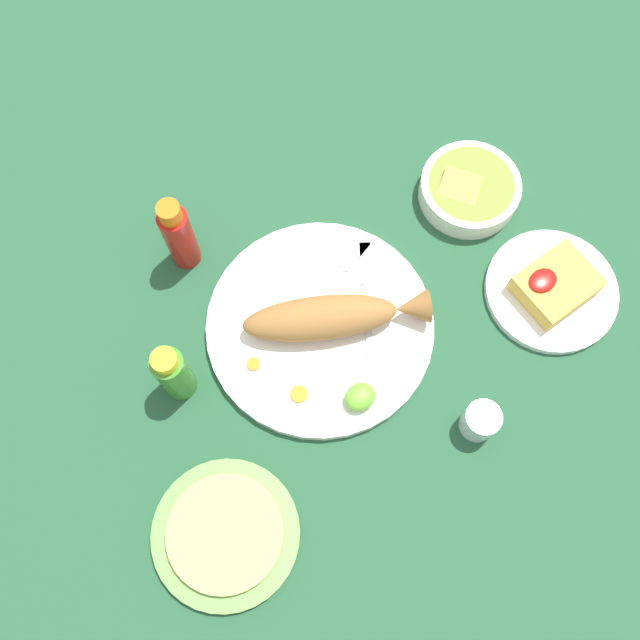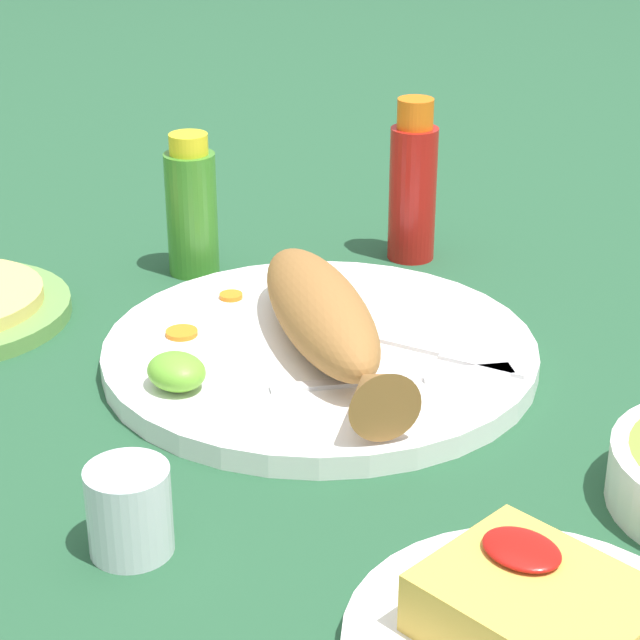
{
  "view_description": "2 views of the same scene",
  "coord_description": "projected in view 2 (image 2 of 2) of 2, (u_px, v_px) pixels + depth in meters",
  "views": [
    {
      "loc": [
        0.21,
        0.29,
        1.03
      ],
      "look_at": [
        0.0,
        0.0,
        0.04
      ],
      "focal_mm": 40.0,
      "sensor_mm": 36.0,
      "label": 1
    },
    {
      "loc": [
        -0.59,
        0.58,
        0.42
      ],
      "look_at": [
        0.0,
        0.0,
        0.04
      ],
      "focal_mm": 65.0,
      "sensor_mm": 36.0,
      "label": 2
    }
  ],
  "objects": [
    {
      "name": "carrot_slice_near",
      "position": [
        231.0,
        296.0,
        1.0
      ],
      "size": [
        0.02,
        0.02,
        0.0
      ],
      "primitive_type": "cylinder",
      "color": "orange",
      "rests_on": "main_plate"
    },
    {
      "name": "carrot_slice_mid",
      "position": [
        182.0,
        333.0,
        0.94
      ],
      "size": [
        0.03,
        0.03,
        0.0
      ],
      "primitive_type": "cylinder",
      "color": "orange",
      "rests_on": "main_plate"
    },
    {
      "name": "ground_plane",
      "position": [
        320.0,
        363.0,
        0.93
      ],
      "size": [
        4.0,
        4.0,
        0.0
      ],
      "primitive_type": "plane",
      "color": "#235133"
    },
    {
      "name": "salt_cup",
      "position": [
        130.0,
        515.0,
        0.69
      ],
      "size": [
        0.05,
        0.05,
        0.06
      ],
      "color": "silver",
      "rests_on": "ground_plane"
    },
    {
      "name": "fork_far",
      "position": [
        410.0,
        378.0,
        0.87
      ],
      "size": [
        0.12,
        0.16,
        0.0
      ],
      "rotation": [
        0.0,
        0.0,
        4.1
      ],
      "color": "silver",
      "rests_on": "main_plate"
    },
    {
      "name": "fork_near",
      "position": [
        432.0,
        350.0,
        0.91
      ],
      "size": [
        0.18,
        0.06,
        0.0
      ],
      "rotation": [
        0.0,
        0.0,
        3.42
      ],
      "color": "silver",
      "rests_on": "main_plate"
    },
    {
      "name": "fried_fish",
      "position": [
        326.0,
        319.0,
        0.9
      ],
      "size": [
        0.27,
        0.19,
        0.06
      ],
      "rotation": [
        0.0,
        0.0,
        -0.51
      ],
      "color": "#996633",
      "rests_on": "main_plate"
    },
    {
      "name": "fries_pile",
      "position": [
        538.0,
        610.0,
        0.6
      ],
      "size": [
        0.11,
        0.09,
        0.04
      ],
      "color": "gold",
      "rests_on": "side_plate_fries"
    },
    {
      "name": "hot_sauce_bottle_green",
      "position": [
        192.0,
        208.0,
        1.08
      ],
      "size": [
        0.05,
        0.05,
        0.13
      ],
      "color": "#3D8428",
      "rests_on": "ground_plane"
    },
    {
      "name": "lime_wedge_main",
      "position": [
        176.0,
        371.0,
        0.85
      ],
      "size": [
        0.05,
        0.04,
        0.03
      ],
      "primitive_type": "ellipsoid",
      "color": "#6BB233",
      "rests_on": "main_plate"
    },
    {
      "name": "hot_sauce_bottle_red",
      "position": [
        413.0,
        186.0,
        1.11
      ],
      "size": [
        0.05,
        0.05,
        0.16
      ],
      "color": "#B21914",
      "rests_on": "ground_plane"
    },
    {
      "name": "main_plate",
      "position": [
        320.0,
        353.0,
        0.93
      ],
      "size": [
        0.35,
        0.35,
        0.02
      ],
      "primitive_type": "cylinder",
      "color": "white",
      "rests_on": "ground_plane"
    }
  ]
}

